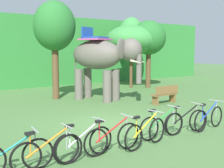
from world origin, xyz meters
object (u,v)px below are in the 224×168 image
(tree_center_right, at_px, (54,27))
(bike_teal, at_px, (14,157))
(bike_yellow, at_px, (146,133))
(bike_green, at_px, (162,125))
(wooden_bench, at_px, (165,94))
(tree_left, at_px, (131,38))
(elephant, at_px, (102,58))
(bike_blue, at_px, (209,118))
(tree_center_left, at_px, (131,40))
(bike_red, at_px, (113,138))
(bike_orange, at_px, (48,152))
(bike_black, at_px, (186,121))
(tree_right, at_px, (149,38))
(bike_white, at_px, (84,143))

(tree_center_right, distance_m, bike_teal, 10.21)
(bike_teal, bearing_deg, bike_yellow, -4.02)
(bike_yellow, distance_m, bike_green, 0.98)
(wooden_bench, bearing_deg, tree_left, 61.83)
(tree_center_right, relative_size, bike_yellow, 3.03)
(elephant, height_order, bike_blue, elephant)
(tree_center_left, bearing_deg, bike_red, -130.66)
(tree_center_left, bearing_deg, bike_teal, -138.22)
(bike_orange, height_order, bike_black, same)
(tree_center_left, relative_size, tree_right, 0.93)
(tree_center_left, xyz_separation_m, bike_white, (-9.29, -9.83, -2.86))
(bike_white, relative_size, bike_red, 1.00)
(tree_right, xyz_separation_m, bike_teal, (-11.92, -9.11, -2.99))
(tree_right, xyz_separation_m, bike_green, (-7.55, -9.04, -2.99))
(bike_teal, distance_m, bike_red, 2.46)
(tree_right, relative_size, bike_white, 2.68)
(tree_center_right, relative_size, bike_white, 3.00)
(tree_center_left, height_order, bike_teal, tree_center_left)
(tree_right, xyz_separation_m, tree_left, (0.85, 2.95, 0.11))
(bike_yellow, relative_size, bike_green, 0.99)
(tree_center_left, distance_m, bike_yellow, 12.84)
(elephant, bearing_deg, tree_center_right, 135.17)
(elephant, relative_size, bike_orange, 2.45)
(tree_center_right, bearing_deg, bike_teal, -119.45)
(bike_white, bearing_deg, tree_center_left, 46.62)
(tree_center_right, bearing_deg, tree_right, 5.77)
(bike_white, height_order, bike_yellow, same)
(bike_orange, relative_size, bike_yellow, 1.01)
(tree_center_left, relative_size, bike_green, 2.50)
(elephant, xyz_separation_m, bike_white, (-4.87, -6.66, -1.82))
(tree_center_right, distance_m, tree_right, 7.24)
(tree_left, bearing_deg, bike_green, -125.01)
(bike_black, bearing_deg, bike_orange, -177.90)
(tree_center_left, distance_m, bike_teal, 14.96)
(tree_left, xyz_separation_m, bike_green, (-8.40, -11.99, -3.10))
(tree_left, distance_m, bike_white, 16.74)
(bike_orange, height_order, bike_blue, same)
(bike_teal, relative_size, bike_blue, 1.00)
(tree_center_right, height_order, bike_red, tree_center_right)
(elephant, bearing_deg, bike_yellow, -114.13)
(tree_center_left, distance_m, bike_blue, 11.29)
(tree_center_right, distance_m, bike_green, 8.98)
(wooden_bench, bearing_deg, bike_red, -145.49)
(tree_left, xyz_separation_m, bike_red, (-10.32, -12.17, -3.10))
(bike_orange, height_order, bike_green, same)
(bike_yellow, bearing_deg, bike_red, 172.28)
(bike_orange, bearing_deg, tree_center_right, 64.69)
(tree_center_right, height_order, bike_orange, tree_center_right)
(tree_center_right, bearing_deg, tree_left, 24.58)
(bike_teal, relative_size, bike_green, 1.00)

